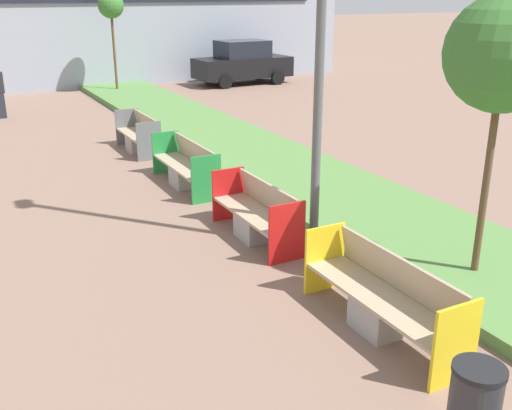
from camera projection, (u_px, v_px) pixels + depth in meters
planter_grass_strip at (341, 198)px, 11.62m from camera, size 2.80×120.00×0.18m
bench_yellow_frame at (383, 302)px, 7.17m from camera, size 0.65×2.43×0.94m
bench_red_frame at (257, 217)px, 9.87m from camera, size 0.65×2.10×0.94m
bench_green_frame at (186, 169)px, 12.51m from camera, size 0.65×2.34×0.94m
bench_grey_frame at (139, 138)px, 15.22m from camera, size 0.65×1.90×0.94m
litter_bin at (474, 410)px, 5.23m from camera, size 0.47×0.47×0.88m
sapling_tree_near at (504, 55)px, 7.45m from camera, size 1.49×1.49×3.90m
sapling_tree_far at (111, 7)px, 22.88m from camera, size 0.99×0.99×3.85m
parked_car_distant at (243, 63)px, 26.09m from camera, size 4.27×2.00×1.86m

